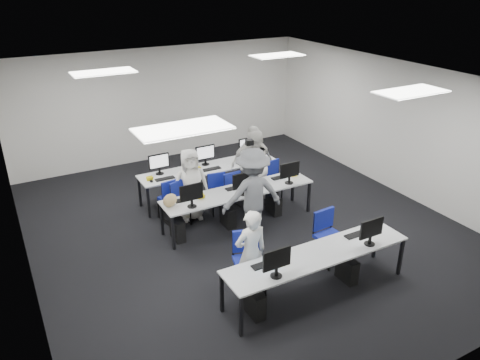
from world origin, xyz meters
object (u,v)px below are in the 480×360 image
student_2 (191,185)px  chair_7 (266,182)px  student_1 (253,167)px  desk_mid (239,193)px  chair_3 (219,200)px  chair_6 (228,195)px  chair_4 (269,191)px  chair_2 (176,211)px  chair_1 (329,246)px  desk_front (318,256)px  chair_5 (173,206)px  photographer (252,194)px  student_3 (252,163)px  chair_0 (249,272)px  student_0 (251,254)px

student_2 → chair_7: bearing=15.4°
chair_7 → student_2: bearing=175.3°
student_1 → desk_mid: bearing=21.4°
chair_3 → chair_6: size_ratio=0.96×
desk_mid → chair_4: size_ratio=3.70×
chair_7 → student_2: size_ratio=0.57×
student_1 → chair_2: bearing=-18.4°
chair_1 → chair_3: (-0.89, 2.64, -0.04)m
desk_front → chair_1: chair_1 is taller
desk_front → desk_mid: same height
chair_2 → chair_5: chair_5 is taller
chair_2 → student_1: student_1 is taller
desk_mid → chair_1: chair_1 is taller
chair_4 → student_1: bearing=125.6°
chair_3 → chair_6: 0.32m
chair_3 → student_1: (0.89, 0.07, 0.57)m
desk_mid → chair_5: 1.44m
desk_front → chair_5: size_ratio=3.50×
chair_2 → chair_7: 2.38m
student_2 → chair_3: bearing=6.6°
chair_3 → photographer: 1.42m
desk_mid → chair_4: (1.05, 0.52, -0.41)m
chair_6 → student_3: student_3 is taller
student_1 → chair_5: bearing=-25.6°
desk_mid → chair_1: size_ratio=3.38×
chair_1 → chair_3: bearing=104.0°
desk_front → student_3: (0.81, 3.47, 0.18)m
chair_4 → photographer: 1.68m
student_2 → desk_front: bearing=-69.0°
chair_0 → chair_7: chair_0 is taller
student_2 → photographer: size_ratio=0.84×
chair_1 → student_2: 3.09m
student_1 → student_3: student_3 is taller
chair_6 → student_3: (0.66, 0.09, 0.59)m
desk_mid → chair_6: bearing=78.6°
chair_2 → student_1: (1.89, 0.12, 0.55)m
chair_5 → student_0: size_ratio=0.61×
chair_1 → chair_0: bearing=175.5°
desk_mid → chair_5: (-1.11, 0.84, -0.39)m
chair_4 → student_0: bearing=-146.1°
desk_front → student_0: student_0 is taller
chair_0 → chair_2: 2.60m
desk_mid → student_2: bearing=138.8°
chair_0 → chair_7: bearing=70.1°
chair_4 → chair_5: bearing=152.5°
desk_mid → chair_3: size_ratio=3.85×
chair_7 → student_3: size_ratio=0.51×
desk_front → chair_0: size_ratio=3.26×
student_2 → student_3: student_3 is taller
chair_3 → chair_4: chair_4 is taller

